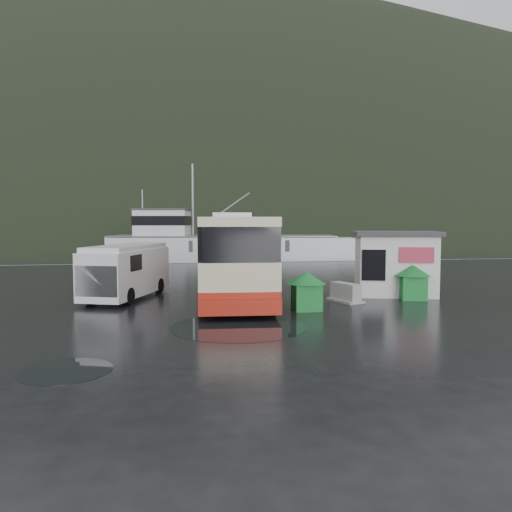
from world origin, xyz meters
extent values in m
plane|color=black|center=(0.00, 0.00, 0.00)|extent=(160.00, 160.00, 0.00)
cube|color=black|center=(0.00, 110.00, 0.00)|extent=(300.00, 180.00, 0.02)
cube|color=#999993|center=(0.00, 20.00, 0.00)|extent=(160.00, 0.60, 1.50)
ellipsoid|color=black|center=(10.00, 250.00, 0.00)|extent=(780.00, 540.00, 570.00)
cylinder|color=black|center=(-1.61, -4.31, 0.01)|extent=(4.28, 4.28, 0.01)
cylinder|color=black|center=(-6.00, -8.25, 0.01)|extent=(2.08, 2.08, 0.01)
camera|label=1|loc=(-3.57, -19.65, 3.32)|focal=35.00mm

